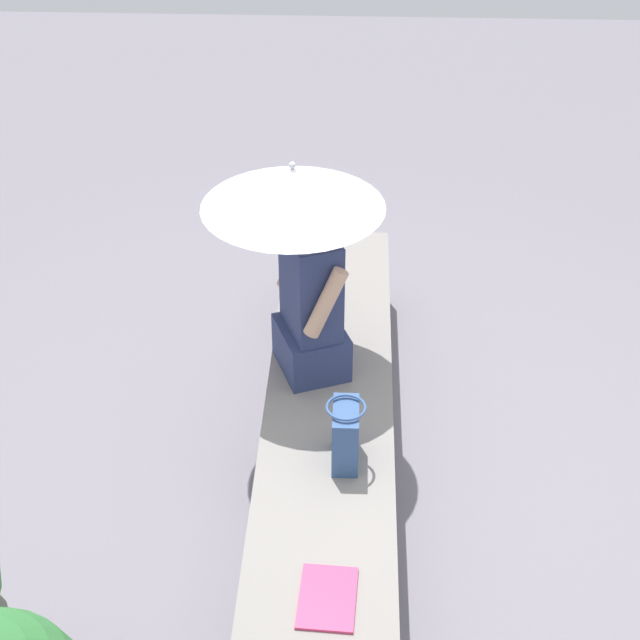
{
  "coord_description": "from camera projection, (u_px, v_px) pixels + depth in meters",
  "views": [
    {
      "loc": [
        -3.24,
        -0.1,
        3.15
      ],
      "look_at": [
        0.12,
        0.05,
        0.79
      ],
      "focal_mm": 53.1,
      "sensor_mm": 36.0,
      "label": 1
    }
  ],
  "objects": [
    {
      "name": "parasol",
      "position": [
        293.0,
        188.0,
        3.97
      ],
      "size": [
        0.79,
        0.79,
        1.0
      ],
      "color": "#B7B7BC",
      "rests_on": "stone_bench"
    },
    {
      "name": "person_seated",
      "position": [
        311.0,
        297.0,
        4.19
      ],
      "size": [
        0.51,
        0.38,
        0.9
      ],
      "color": "navy",
      "rests_on": "stone_bench"
    },
    {
      "name": "ground_plane",
      "position": [
        328.0,
        473.0,
        4.46
      ],
      "size": [
        14.0,
        14.0,
        0.0
      ],
      "primitive_type": "plane",
      "color": "slate"
    },
    {
      "name": "stone_bench",
      "position": [
        329.0,
        438.0,
        4.33
      ],
      "size": [
        3.04,
        0.57,
        0.44
      ],
      "primitive_type": "cube",
      "color": "gray",
      "rests_on": "ground"
    },
    {
      "name": "magazine",
      "position": [
        327.0,
        598.0,
        3.31
      ],
      "size": [
        0.29,
        0.21,
        0.01
      ],
      "primitive_type": "cube",
      "rotation": [
        0.0,
        0.0,
        -0.05
      ],
      "color": "#D83866",
      "rests_on": "stone_bench"
    },
    {
      "name": "handbag_black",
      "position": [
        345.0,
        434.0,
        3.81
      ],
      "size": [
        0.22,
        0.16,
        0.29
      ],
      "color": "#335184",
      "rests_on": "stone_bench"
    }
  ]
}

